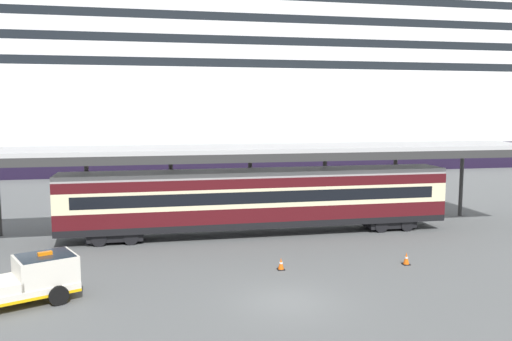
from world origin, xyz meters
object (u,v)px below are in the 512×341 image
object	(u,v)px
service_truck	(22,280)
traffic_cone_mid	(406,259)
quay_bollard	(18,288)
traffic_cone_near	(281,264)
train_carriage	(258,198)
cruise_ship	(82,72)

from	to	relation	value
service_truck	traffic_cone_mid	distance (m)	18.02
traffic_cone_mid	quay_bollard	size ratio (longest dim) A/B	0.67
service_truck	traffic_cone_near	world-z (taller)	service_truck
train_carriage	service_truck	world-z (taller)	train_carriage
quay_bollard	train_carriage	bearing A→B (deg)	37.63
service_truck	quay_bollard	distance (m)	0.70
traffic_cone_mid	service_truck	bearing A→B (deg)	-174.04
cruise_ship	quay_bollard	distance (m)	54.61
service_truck	quay_bollard	size ratio (longest dim) A/B	5.80
service_truck	cruise_ship	bearing A→B (deg)	94.04
traffic_cone_near	traffic_cone_mid	size ratio (longest dim) A/B	0.94
cruise_ship	quay_bollard	world-z (taller)	cruise_ship
quay_bollard	cruise_ship	bearing A→B (deg)	93.77
service_truck	traffic_cone_mid	size ratio (longest dim) A/B	8.70
train_carriage	traffic_cone_mid	xyz separation A→B (m)	(6.08, -7.90, -2.00)
traffic_cone_near	quay_bollard	bearing A→B (deg)	-170.89
quay_bollard	service_truck	bearing A→B (deg)	-57.29
cruise_ship	traffic_cone_mid	bearing A→B (deg)	-67.21
traffic_cone_mid	traffic_cone_near	bearing A→B (deg)	176.10
traffic_cone_mid	quay_bollard	distance (m)	18.25
traffic_cone_near	quay_bollard	xyz separation A→B (m)	(-11.71, -1.88, 0.22)
service_truck	traffic_cone_near	size ratio (longest dim) A/B	9.30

